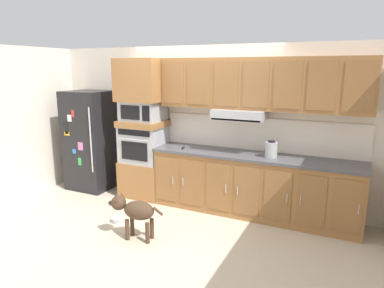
# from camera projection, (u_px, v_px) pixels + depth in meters

# --- Properties ---
(ground_plane) EXTENTS (9.60, 9.60, 0.00)m
(ground_plane) POSITION_uv_depth(u_px,v_px,m) (173.00, 221.00, 4.90)
(ground_plane) COLOR beige
(back_kitchen_wall) EXTENTS (6.20, 0.12, 2.50)m
(back_kitchen_wall) POSITION_uv_depth(u_px,v_px,m) (204.00, 124.00, 5.61)
(back_kitchen_wall) COLOR silver
(back_kitchen_wall) RESTS_ON ground
(side_panel_left) EXTENTS (0.12, 7.10, 2.50)m
(side_panel_left) POSITION_uv_depth(u_px,v_px,m) (26.00, 122.00, 5.80)
(side_panel_left) COLOR silver
(side_panel_left) RESTS_ON ground
(refrigerator) EXTENTS (0.76, 0.73, 1.76)m
(refrigerator) POSITION_uv_depth(u_px,v_px,m) (91.00, 140.00, 6.15)
(refrigerator) COLOR black
(refrigerator) RESTS_ON ground
(oven_base_cabinet) EXTENTS (0.74, 0.62, 0.60)m
(oven_base_cabinet) POSITION_uv_depth(u_px,v_px,m) (145.00, 178.00, 5.89)
(oven_base_cabinet) COLOR #996638
(oven_base_cabinet) RESTS_ON ground
(built_in_oven) EXTENTS (0.70, 0.62, 0.60)m
(built_in_oven) POSITION_uv_depth(u_px,v_px,m) (144.00, 144.00, 5.76)
(built_in_oven) COLOR #A8AAAF
(built_in_oven) RESTS_ON oven_base_cabinet
(appliance_mid_shelf) EXTENTS (0.74, 0.62, 0.10)m
(appliance_mid_shelf) POSITION_uv_depth(u_px,v_px,m) (144.00, 123.00, 5.68)
(appliance_mid_shelf) COLOR #996638
(appliance_mid_shelf) RESTS_ON built_in_oven
(microwave) EXTENTS (0.64, 0.54, 0.32)m
(microwave) POSITION_uv_depth(u_px,v_px,m) (143.00, 111.00, 5.63)
(microwave) COLOR #A8AAAF
(microwave) RESTS_ON appliance_mid_shelf
(appliance_upper_cabinet) EXTENTS (0.74, 0.62, 0.68)m
(appliance_upper_cabinet) POSITION_uv_depth(u_px,v_px,m) (142.00, 80.00, 5.53)
(appliance_upper_cabinet) COLOR #996638
(appliance_upper_cabinet) RESTS_ON microwave
(lower_cabinet_run) EXTENTS (3.02, 0.63, 0.88)m
(lower_cabinet_run) POSITION_uv_depth(u_px,v_px,m) (252.00, 186.00, 5.07)
(lower_cabinet_run) COLOR #996638
(lower_cabinet_run) RESTS_ON ground
(countertop_slab) EXTENTS (3.06, 0.64, 0.04)m
(countertop_slab) POSITION_uv_depth(u_px,v_px,m) (254.00, 156.00, 4.98)
(countertop_slab) COLOR #4C4C51
(countertop_slab) RESTS_ON lower_cabinet_run
(backsplash_panel) EXTENTS (3.06, 0.02, 0.50)m
(backsplash_panel) POSITION_uv_depth(u_px,v_px,m) (259.00, 134.00, 5.17)
(backsplash_panel) COLOR white
(backsplash_panel) RESTS_ON countertop_slab
(upper_cabinet_with_hood) EXTENTS (3.02, 0.48, 0.88)m
(upper_cabinet_with_hood) POSITION_uv_depth(u_px,v_px,m) (258.00, 86.00, 4.87)
(upper_cabinet_with_hood) COLOR #996638
(upper_cabinet_with_hood) RESTS_ON backsplash_panel
(screwdriver) EXTENTS (0.15, 0.13, 0.03)m
(screwdriver) POSITION_uv_depth(u_px,v_px,m) (184.00, 148.00, 5.34)
(screwdriver) COLOR black
(screwdriver) RESTS_ON countertop_slab
(electric_kettle) EXTENTS (0.17, 0.17, 0.24)m
(electric_kettle) POSITION_uv_depth(u_px,v_px,m) (271.00, 150.00, 4.80)
(electric_kettle) COLOR #A8AAAF
(electric_kettle) RESTS_ON countertop_slab
(dog) EXTENTS (0.77, 0.29, 0.57)m
(dog) POSITION_uv_depth(u_px,v_px,m) (134.00, 210.00, 4.35)
(dog) COLOR #473323
(dog) RESTS_ON ground
(dog_food_bowl) EXTENTS (0.20, 0.20, 0.06)m
(dog_food_bowl) POSITION_uv_depth(u_px,v_px,m) (118.00, 219.00, 4.90)
(dog_food_bowl) COLOR #B2B7BC
(dog_food_bowl) RESTS_ON ground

